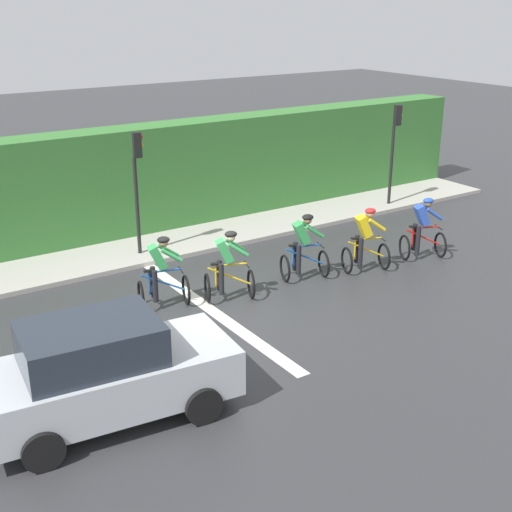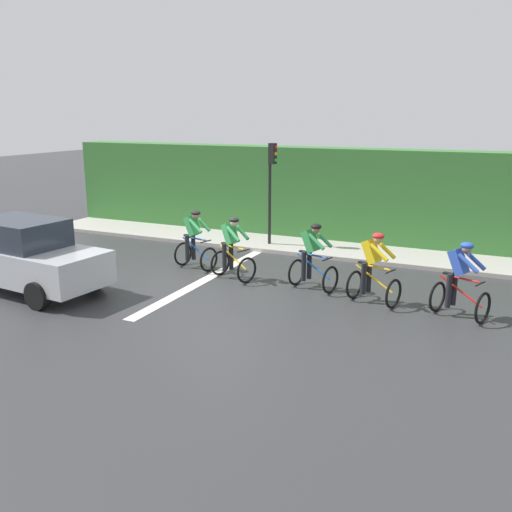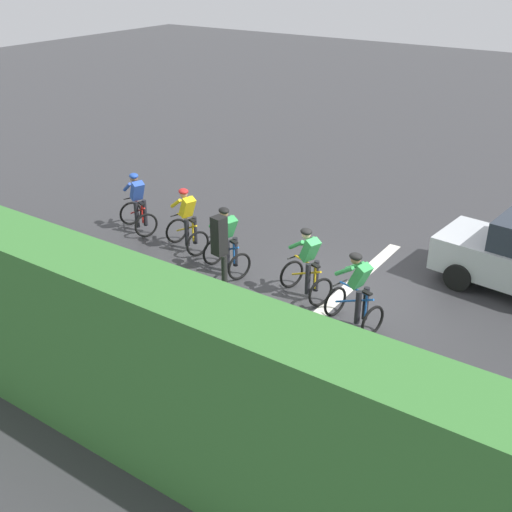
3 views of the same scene
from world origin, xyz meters
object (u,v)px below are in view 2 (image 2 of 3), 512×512
object	(u,v)px
cyclist_mid	(312,258)
cyclist_fourth	(232,249)
car_silver	(27,256)
traffic_light_near_crossing	(271,179)
cyclist_second	(373,269)
cyclist_trailing	(194,241)
cyclist_lead	(460,281)

from	to	relation	value
cyclist_mid	cyclist_fourth	distance (m)	2.19
car_silver	cyclist_mid	bearing A→B (deg)	115.47
cyclist_mid	traffic_light_near_crossing	world-z (taller)	traffic_light_near_crossing
cyclist_second	cyclist_mid	size ratio (longest dim) A/B	1.00
cyclist_fourth	traffic_light_near_crossing	size ratio (longest dim) A/B	0.50
cyclist_trailing	car_silver	size ratio (longest dim) A/B	0.39
cyclist_fourth	cyclist_mid	bearing A→B (deg)	91.13
cyclist_trailing	cyclist_mid	bearing A→B (deg)	83.10
car_silver	traffic_light_near_crossing	bearing A→B (deg)	151.14
cyclist_mid	cyclist_second	bearing A→B (deg)	74.77
cyclist_lead	cyclist_second	bearing A→B (deg)	-94.50
cyclist_trailing	traffic_light_near_crossing	size ratio (longest dim) A/B	0.50
cyclist_fourth	car_silver	xyz separation A→B (m)	(2.96, -4.10, 0.08)
cyclist_fourth	traffic_light_near_crossing	bearing A→B (deg)	-173.00
cyclist_lead	cyclist_mid	world-z (taller)	same
cyclist_lead	cyclist_mid	size ratio (longest dim) A/B	1.00
cyclist_fourth	car_silver	size ratio (longest dim) A/B	0.39
cyclist_trailing	traffic_light_near_crossing	bearing A→B (deg)	163.05
cyclist_mid	traffic_light_near_crossing	distance (m)	4.71
car_silver	traffic_light_near_crossing	size ratio (longest dim) A/B	1.27
cyclist_second	cyclist_fourth	xyz separation A→B (m)	(-0.39, -3.80, 0.00)
traffic_light_near_crossing	cyclist_trailing	bearing A→B (deg)	-16.95
cyclist_second	cyclist_fourth	distance (m)	3.82
cyclist_second	cyclist_trailing	world-z (taller)	same
cyclist_lead	cyclist_second	size ratio (longest dim) A/B	1.00
car_silver	cyclist_fourth	bearing A→B (deg)	125.76
cyclist_lead	cyclist_fourth	size ratio (longest dim) A/B	1.00
cyclist_fourth	car_silver	world-z (taller)	car_silver
cyclist_second	cyclist_mid	xyz separation A→B (m)	(-0.44, -1.61, 0.00)
cyclist_lead	cyclist_second	xyz separation A→B (m)	(-0.15, -1.88, 0.00)
cyclist_second	car_silver	distance (m)	8.31
cyclist_mid	cyclist_trailing	size ratio (longest dim) A/B	1.00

